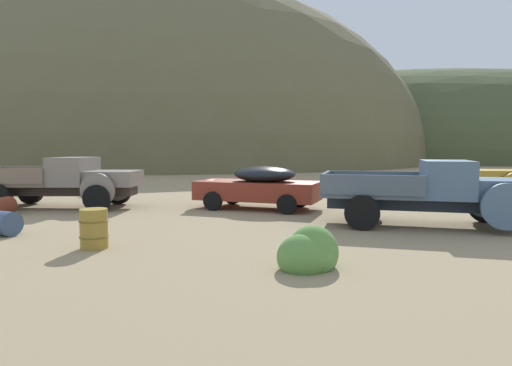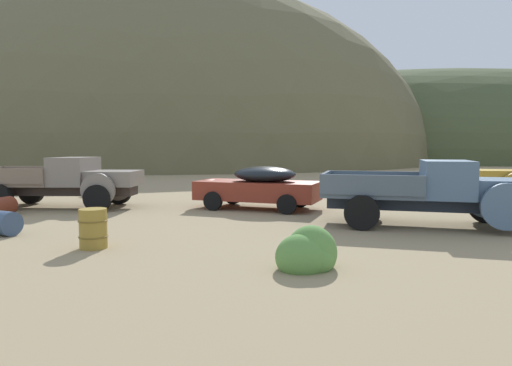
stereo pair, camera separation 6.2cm
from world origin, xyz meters
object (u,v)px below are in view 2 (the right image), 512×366
object	(u,v)px
truck_primer_gray	(73,181)
truck_chalk_blue	(441,192)
oil_drum_spare	(93,229)
oil_drum_by_truck	(2,223)
oil_drum_tipped	(1,207)
car_rust_red	(254,187)

from	to	relation	value
truck_primer_gray	truck_chalk_blue	distance (m)	12.79
truck_primer_gray	oil_drum_spare	world-z (taller)	truck_primer_gray
oil_drum_by_truck	oil_drum_tipped	distance (m)	3.69
car_rust_red	oil_drum_tipped	bearing A→B (deg)	31.57
truck_chalk_blue	oil_drum_spare	bearing A→B (deg)	-147.99
truck_primer_gray	oil_drum_spare	size ratio (longest dim) A/B	6.76
oil_drum_by_truck	oil_drum_spare	bearing A→B (deg)	-18.59
truck_chalk_blue	oil_drum_spare	xyz separation A→B (m)	(-8.39, -4.05, -0.56)
oil_drum_by_truck	oil_drum_spare	xyz separation A→B (m)	(3.12, -1.05, 0.13)
car_rust_red	truck_chalk_blue	size ratio (longest dim) A/B	0.82
oil_drum_spare	truck_primer_gray	bearing A→B (deg)	124.32
truck_primer_gray	truck_chalk_blue	xyz separation A→B (m)	(12.61, -2.13, 0.02)
truck_chalk_blue	oil_drum_tipped	xyz separation A→B (m)	(-13.83, -0.13, -0.70)
truck_chalk_blue	oil_drum_by_truck	xyz separation A→B (m)	(-11.52, -3.00, -0.69)
truck_chalk_blue	oil_drum_tipped	world-z (taller)	truck_chalk_blue
car_rust_red	oil_drum_spare	world-z (taller)	car_rust_red
car_rust_red	oil_drum_by_truck	xyz separation A→B (m)	(-5.68, -5.87, -0.50)
truck_chalk_blue	oil_drum_by_truck	world-z (taller)	truck_chalk_blue
truck_chalk_blue	car_rust_red	bearing A→B (deg)	160.08
oil_drum_tipped	oil_drum_by_truck	bearing A→B (deg)	-51.08
truck_primer_gray	oil_drum_tipped	bearing A→B (deg)	-124.44
truck_chalk_blue	oil_drum_by_truck	size ratio (longest dim) A/B	5.78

